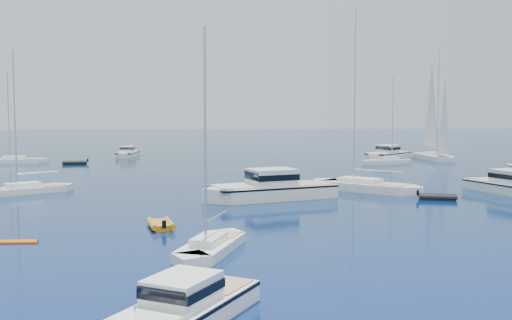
# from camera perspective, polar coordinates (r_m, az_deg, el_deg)

# --- Properties ---
(ground) EXTENTS (400.00, 400.00, 0.00)m
(ground) POSITION_cam_1_polar(r_m,az_deg,el_deg) (37.39, 2.79, -6.76)
(ground) COLOR navy
(ground) RESTS_ON ground
(motor_cruiser_centre) EXTENTS (12.93, 7.81, 3.25)m
(motor_cruiser_centre) POSITION_cam_1_polar(r_m,az_deg,el_deg) (50.81, 1.25, -3.70)
(motor_cruiser_centre) COLOR silver
(motor_cruiser_centre) RESTS_ON ground
(motor_cruiser_distant) EXTENTS (9.74, 9.51, 2.74)m
(motor_cruiser_distant) POSITION_cam_1_polar(r_m,az_deg,el_deg) (94.36, 12.24, 0.10)
(motor_cruiser_distant) COLOR silver
(motor_cruiser_distant) RESTS_ON ground
(motor_cruiser_horizon) EXTENTS (3.19, 8.41, 2.16)m
(motor_cruiser_horizon) POSITION_cam_1_polar(r_m,az_deg,el_deg) (99.01, -12.00, 0.31)
(motor_cruiser_horizon) COLOR silver
(motor_cruiser_horizon) RESTS_ON ground
(sailboat_fore) EXTENTS (4.65, 8.45, 12.06)m
(sailboat_fore) POSITION_cam_1_polar(r_m,az_deg,el_deg) (32.24, -4.24, -8.63)
(sailboat_fore) COLOR silver
(sailboat_fore) RESTS_ON ground
(sailboat_mid_r) EXTENTS (10.87, 10.21, 17.41)m
(sailboat_mid_r) POSITION_cam_1_polar(r_m,az_deg,el_deg) (56.73, 10.19, -2.89)
(sailboat_mid_r) COLOR silver
(sailboat_mid_r) RESTS_ON ground
(sailboat_mid_l) EXTENTS (8.60, 7.11, 13.13)m
(sailboat_mid_l) POSITION_cam_1_polar(r_m,az_deg,el_deg) (58.00, -20.71, -2.95)
(sailboat_mid_l) COLOR white
(sailboat_mid_l) RESTS_ON ground
(sailboat_centre) EXTENTS (8.82, 5.11, 12.61)m
(sailboat_centre) POSITION_cam_1_polar(r_m,az_deg,el_deg) (85.81, 12.20, -0.35)
(sailboat_centre) COLOR silver
(sailboat_centre) RESTS_ON ground
(sailboat_sails_r) EXTENTS (4.26, 11.72, 16.84)m
(sailboat_sails_r) POSITION_cam_1_polar(r_m,az_deg,el_deg) (94.60, 16.34, 0.02)
(sailboat_sails_r) COLOR white
(sailboat_sails_r) RESTS_ON ground
(sailboat_far_l) EXTENTS (9.20, 2.90, 13.34)m
(sailboat_far_l) POSITION_cam_1_polar(r_m,az_deg,el_deg) (91.70, -21.59, -0.26)
(sailboat_far_l) COLOR white
(sailboat_far_l) RESTS_ON ground
(tender_yellow) EXTENTS (2.39, 3.41, 0.95)m
(tender_yellow) POSITION_cam_1_polar(r_m,az_deg,el_deg) (39.03, -8.95, -6.33)
(tender_yellow) COLOR orange
(tender_yellow) RESTS_ON ground
(tender_grey_near) EXTENTS (3.59, 2.62, 0.95)m
(tender_grey_near) POSITION_cam_1_polar(r_m,az_deg,el_deg) (52.78, 16.72, -3.58)
(tender_grey_near) COLOR black
(tender_grey_near) RESTS_ON ground
(tender_grey_far) EXTENTS (3.79, 2.59, 0.95)m
(tender_grey_far) POSITION_cam_1_polar(r_m,az_deg,el_deg) (86.90, -16.69, -0.38)
(tender_grey_far) COLOR black
(tender_grey_far) RESTS_ON ground
(kayak_orange) EXTENTS (3.40, 0.60, 0.30)m
(kayak_orange) POSITION_cam_1_polar(r_m,az_deg,el_deg) (37.00, -22.40, -7.24)
(kayak_orange) COLOR #E9540A
(kayak_orange) RESTS_ON ground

